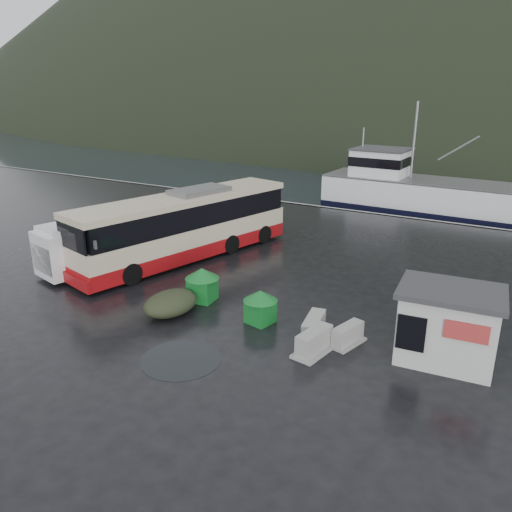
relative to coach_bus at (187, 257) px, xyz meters
The scene contains 14 objects.
ground 6.35m from the coach_bus, 47.91° to the right, with size 160.00×160.00×0.00m, color black.
harbor_water 105.38m from the coach_bus, 87.69° to the left, with size 300.00×180.00×0.02m, color black.
quay_edge 15.87m from the coach_bus, 74.45° to the left, with size 160.00×0.60×1.50m, color #999993.
coach_bus is the anchor object (origin of this frame).
white_van 4.55m from the coach_bus, 129.02° to the right, with size 2.22×6.45×2.70m, color silver, non-canonical shape.
waste_bin_left 6.10m from the coach_bus, 45.18° to the right, with size 1.10×1.10×1.53m, color #136C26, non-canonical shape.
waste_bin_right 9.09m from the coach_bus, 32.87° to the right, with size 1.00×1.00×1.40m, color #136C26, non-canonical shape.
dome_tent 7.36m from the coach_bus, 57.06° to the right, with size 1.80×2.52×0.99m, color #2A301D, non-canonical shape.
ticket_kiosk 15.25m from the coach_bus, 15.98° to the right, with size 3.43×2.60×2.69m, color silver, non-canonical shape.
jersey_barrier_a 12.16m from the coach_bus, 30.01° to the right, with size 0.88×1.77×0.88m, color #999993, non-canonical shape.
jersey_barrier_b 11.28m from the coach_bus, 26.81° to the right, with size 0.90×1.79×0.90m, color #999993, non-canonical shape.
jersey_barrier_c 12.33m from the coach_bus, 23.13° to the right, with size 0.77×1.53×0.77m, color #999993, non-canonical shape.
fishing_trawler 23.93m from the coach_bus, 66.86° to the left, with size 23.01×5.07×9.20m, color silver, non-canonical shape.
puddles 10.30m from the coach_bus, 68.18° to the right, with size 11.69×4.58×0.01m.
Camera 1 is at (12.56, -16.17, 9.16)m, focal length 35.00 mm.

